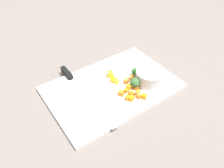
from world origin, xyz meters
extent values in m
plane|color=slate|center=(0.00, 0.00, 0.00)|extent=(4.00, 4.00, 0.00)
cube|color=white|center=(0.00, 0.00, 0.01)|extent=(0.46, 0.31, 0.01)
cylinder|color=beige|center=(0.13, -0.06, 0.04)|extent=(0.11, 0.11, 0.05)
cube|color=silver|center=(-0.10, -0.07, 0.01)|extent=(0.03, 0.18, 0.00)
cube|color=black|center=(-0.11, 0.15, 0.02)|extent=(0.02, 0.07, 0.02)
cube|color=orange|center=(0.05, -0.02, 0.02)|extent=(0.02, 0.02, 0.02)
cube|color=orange|center=(0.06, -0.06, 0.02)|extent=(0.02, 0.02, 0.01)
cube|color=orange|center=(0.02, -0.05, 0.02)|extent=(0.02, 0.02, 0.01)
cube|color=orange|center=(0.00, -0.06, 0.02)|extent=(0.02, 0.02, 0.02)
cube|color=orange|center=(0.08, -0.01, 0.02)|extent=(0.02, 0.02, 0.02)
cube|color=orange|center=(0.03, -0.08, 0.02)|extent=(0.02, 0.02, 0.02)
cube|color=orange|center=(0.05, -0.11, 0.02)|extent=(0.02, 0.02, 0.02)
cube|color=orange|center=(0.05, -0.09, 0.02)|extent=(0.02, 0.02, 0.01)
cube|color=orange|center=(0.01, -0.09, 0.02)|extent=(0.02, 0.02, 0.01)
cube|color=orange|center=(0.06, -0.08, 0.02)|extent=(0.01, 0.01, 0.01)
cube|color=orange|center=(0.01, -0.09, 0.02)|extent=(0.02, 0.02, 0.01)
cube|color=orange|center=(0.04, -0.10, 0.02)|extent=(0.01, 0.02, 0.01)
cube|color=orange|center=(0.04, -0.05, 0.02)|extent=(0.02, 0.02, 0.02)
cube|color=yellow|center=(0.02, 0.02, 0.02)|extent=(0.02, 0.02, 0.02)
cube|color=yellow|center=(0.03, 0.03, 0.02)|extent=(0.01, 0.01, 0.01)
cube|color=yellow|center=(0.02, 0.01, 0.02)|extent=(0.02, 0.02, 0.01)
cube|color=yellow|center=(0.03, 0.05, 0.02)|extent=(0.03, 0.03, 0.02)
cylinder|color=#82C354|center=(0.06, -0.05, 0.02)|extent=(0.01, 0.01, 0.01)
sphere|color=#376433|center=(0.06, -0.05, 0.03)|extent=(0.04, 0.04, 0.04)
cylinder|color=#8FAC60|center=(0.11, 0.00, 0.02)|extent=(0.01, 0.01, 0.01)
sphere|color=#266C24|center=(0.11, 0.00, 0.03)|extent=(0.03, 0.03, 0.03)
cylinder|color=#83C055|center=(0.18, -0.01, 0.02)|extent=(0.01, 0.01, 0.01)
sphere|color=#2A7B2D|center=(0.18, -0.01, 0.03)|extent=(0.02, 0.02, 0.02)
camera|label=1|loc=(-0.34, -0.48, 0.55)|focal=35.19mm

